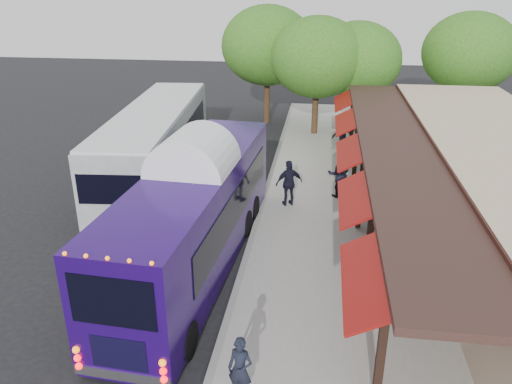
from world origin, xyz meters
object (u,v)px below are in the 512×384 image
at_px(ped_a, 240,369).
at_px(sign_board, 360,279).
at_px(coach_bus, 196,211).
at_px(city_bus, 156,141).
at_px(ped_b, 339,174).
at_px(ped_d, 342,133).
at_px(ped_c, 289,183).

relative_size(ped_a, sign_board, 1.36).
distance_m(coach_bus, city_bus, 8.00).
xyz_separation_m(ped_b, sign_board, (0.45, -7.51, -0.23)).
relative_size(ped_d, sign_board, 1.56).
height_order(coach_bus, ped_c, coach_bus).
distance_m(coach_bus, sign_board, 5.38).
distance_m(coach_bus, ped_d, 13.40).
xyz_separation_m(city_bus, sign_board, (8.66, -8.75, -0.93)).
relative_size(city_bus, ped_d, 7.21).
relative_size(ped_b, sign_board, 1.77).
bearing_deg(ped_b, sign_board, 89.24).
bearing_deg(sign_board, ped_a, -125.35).
height_order(city_bus, ped_c, city_bus).
relative_size(city_bus, ped_a, 8.26).
bearing_deg(city_bus, ped_d, 27.32).
bearing_deg(sign_board, ped_d, 90.32).
height_order(city_bus, sign_board, city_bus).
bearing_deg(ped_c, city_bus, -44.13).
relative_size(ped_a, ped_d, 0.87).
height_order(ped_b, sign_board, ped_b).
xyz_separation_m(coach_bus, ped_b, (4.57, 5.88, -0.78)).
bearing_deg(coach_bus, city_bus, 120.91).
bearing_deg(ped_c, ped_d, -129.57).
bearing_deg(ped_d, city_bus, 20.33).
xyz_separation_m(city_bus, ped_a, (5.94, -12.64, -0.93)).
distance_m(ped_a, ped_b, 11.63).
xyz_separation_m(coach_bus, city_bus, (-3.63, 7.13, -0.08)).
bearing_deg(city_bus, ped_a, -69.66).
distance_m(ped_b, ped_d, 6.58).
xyz_separation_m(coach_bus, ped_a, (2.30, -5.52, -1.01)).
bearing_deg(ped_c, ped_b, -173.36).
height_order(city_bus, ped_b, city_bus).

